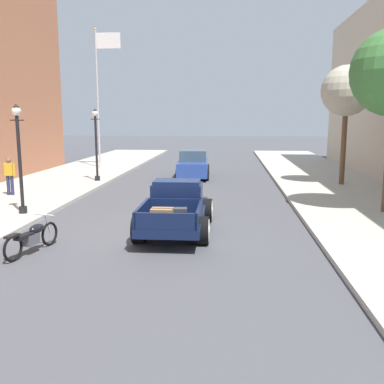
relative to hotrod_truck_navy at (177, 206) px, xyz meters
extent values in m
plane|color=#47474C|center=(-0.33, -0.32, -0.75)|extent=(140.00, 140.00, 0.00)
cube|color=#0F1938|center=(0.00, -0.24, -0.21)|extent=(1.80, 4.91, 0.24)
cube|color=#0F1938|center=(0.00, 0.11, 0.31)|extent=(1.57, 1.11, 0.80)
cube|color=#0F1938|center=(0.00, 0.06, 0.77)|extent=(1.44, 0.95, 0.12)
cube|color=#3D4C5B|center=(0.00, 0.68, 0.47)|extent=(1.33, 0.05, 0.44)
cube|color=#0F1938|center=(-0.01, 1.41, 0.17)|extent=(1.33, 1.51, 0.52)
cube|color=silver|center=(-0.01, 2.21, 0.15)|extent=(0.68, 0.10, 0.47)
cube|color=#0F1938|center=(0.01, -1.64, -0.07)|extent=(1.70, 2.11, 0.04)
cube|color=#0F1938|center=(-0.80, -1.65, 0.15)|extent=(0.10, 2.10, 0.44)
cube|color=#0F1938|center=(0.82, -1.64, 0.15)|extent=(0.10, 2.10, 0.44)
cube|color=#0F1938|center=(0.02, -2.65, 0.15)|extent=(1.62, 0.09, 0.44)
cube|color=#0F1938|center=(0.01, -0.63, 0.15)|extent=(1.62, 0.09, 0.44)
cylinder|color=black|center=(-0.90, 1.10, -0.35)|extent=(0.37, 0.80, 0.80)
cylinder|color=silver|center=(-1.09, 1.10, -0.35)|extent=(0.02, 0.66, 0.66)
cylinder|color=silver|center=(-1.10, 1.10, -0.35)|extent=(0.02, 0.24, 0.24)
cylinder|color=black|center=(0.89, 1.11, -0.35)|extent=(0.37, 0.80, 0.80)
cylinder|color=silver|center=(1.08, 1.11, -0.35)|extent=(0.02, 0.66, 0.66)
cylinder|color=silver|center=(1.09, 1.11, -0.35)|extent=(0.02, 0.24, 0.24)
cylinder|color=black|center=(-0.88, -1.60, -0.35)|extent=(0.37, 0.80, 0.80)
cylinder|color=silver|center=(-1.07, -1.60, -0.35)|extent=(0.02, 0.66, 0.66)
cylinder|color=silver|center=(-1.08, -1.60, -0.35)|extent=(0.02, 0.24, 0.24)
cylinder|color=black|center=(0.91, -1.58, -0.35)|extent=(0.37, 0.80, 0.80)
cylinder|color=silver|center=(1.10, -1.58, -0.35)|extent=(0.02, 0.66, 0.66)
cylinder|color=silver|center=(1.11, -1.58, -0.35)|extent=(0.02, 0.24, 0.24)
cube|color=olive|center=(-0.16, -2.00, 0.15)|extent=(0.60, 0.44, 0.40)
cube|color=#3D2D1E|center=(-0.16, -2.00, 0.15)|extent=(0.62, 0.05, 0.42)
cube|color=#2D2D33|center=(0.23, -1.34, 0.09)|extent=(0.48, 0.37, 0.28)
torus|color=black|center=(-3.33, -2.06, -0.42)|extent=(0.23, 0.67, 0.67)
torus|color=black|center=(-3.67, -3.47, -0.42)|extent=(0.23, 0.67, 0.67)
cube|color=#4C4C51|center=(-3.51, -2.82, -0.37)|extent=(0.34, 0.48, 0.28)
ellipsoid|color=black|center=(-3.45, -2.57, -0.14)|extent=(0.37, 0.57, 0.24)
cube|color=black|center=(-3.57, -3.06, -0.22)|extent=(0.35, 0.60, 0.10)
cylinder|color=silver|center=(-3.34, -2.12, -0.12)|extent=(0.11, 0.26, 0.58)
cylinder|color=silver|center=(-3.37, -2.24, 0.16)|extent=(0.61, 0.18, 0.04)
cube|color=black|center=(-3.67, -3.47, -0.10)|extent=(0.27, 0.43, 0.06)
cube|color=#284293|center=(-0.47, 12.14, -0.14)|extent=(1.88, 4.36, 0.80)
cube|color=#384C5B|center=(-0.47, 11.99, 0.58)|extent=(1.60, 2.06, 0.64)
cylinder|color=black|center=(-1.35, 13.40, -0.42)|extent=(0.25, 0.67, 0.66)
cylinder|color=black|center=(0.30, 13.46, -0.42)|extent=(0.25, 0.67, 0.66)
cylinder|color=black|center=(-1.25, 10.82, -0.42)|extent=(0.25, 0.67, 0.66)
cylinder|color=black|center=(0.40, 10.88, -0.42)|extent=(0.25, 0.67, 0.66)
cylinder|color=#232847|center=(-8.07, 4.73, -0.17)|extent=(0.14, 0.14, 0.86)
cylinder|color=#232847|center=(-7.89, 4.73, -0.17)|extent=(0.14, 0.14, 0.86)
cube|color=gold|center=(-7.98, 4.73, 0.54)|extent=(0.36, 0.22, 0.56)
cylinder|color=gold|center=(-8.20, 4.73, 0.51)|extent=(0.09, 0.09, 0.54)
cylinder|color=gold|center=(-7.76, 4.73, 0.51)|extent=(0.09, 0.09, 0.54)
sphere|color=brown|center=(-7.98, 4.73, 0.94)|extent=(0.22, 0.22, 0.22)
cylinder|color=black|center=(-5.70, 1.23, -0.48)|extent=(0.28, 0.28, 0.24)
cylinder|color=black|center=(-5.70, 1.23, 1.24)|extent=(0.12, 0.12, 3.20)
cylinder|color=black|center=(-5.70, 1.23, 2.69)|extent=(0.50, 0.04, 0.04)
sphere|color=silver|center=(-5.70, 1.23, 3.00)|extent=(0.32, 0.32, 0.32)
cone|color=black|center=(-5.70, 1.23, 3.18)|extent=(0.24, 0.24, 0.14)
cylinder|color=black|center=(-5.49, 9.40, -0.48)|extent=(0.28, 0.28, 0.24)
cylinder|color=black|center=(-5.49, 9.40, 1.24)|extent=(0.12, 0.12, 3.20)
cylinder|color=black|center=(-5.49, 9.40, 2.69)|extent=(0.50, 0.04, 0.04)
sphere|color=silver|center=(-5.49, 9.40, 3.00)|extent=(0.32, 0.32, 0.32)
cone|color=black|center=(-5.49, 9.40, 3.18)|extent=(0.24, 0.24, 0.14)
cylinder|color=#B2B2B7|center=(-7.21, 15.63, 3.90)|extent=(0.12, 0.12, 9.00)
sphere|color=gold|center=(-7.21, 15.63, 8.48)|extent=(0.16, 0.16, 0.16)
cube|color=silver|center=(-6.35, 15.63, 7.75)|extent=(1.60, 0.03, 1.00)
cylinder|color=brown|center=(7.41, 9.20, 1.27)|extent=(0.26, 0.26, 3.75)
sphere|color=#ADA893|center=(7.41, 9.20, 4.09)|extent=(2.52, 2.52, 2.52)
camera|label=1|loc=(1.62, -13.35, 2.78)|focal=40.45mm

